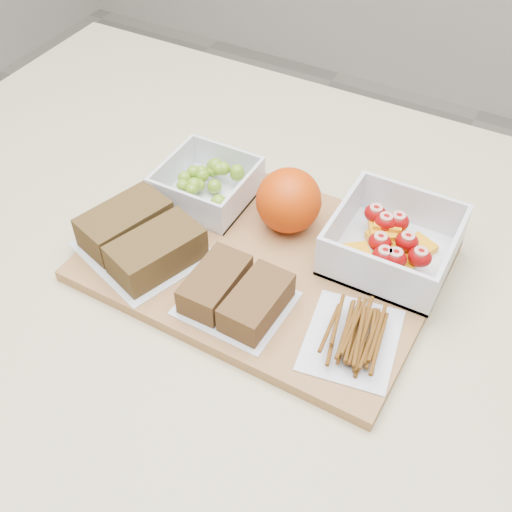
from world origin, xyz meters
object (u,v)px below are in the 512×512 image
Objects in this scene: orange at (289,201)px; pretzel_bag at (353,333)px; sandwich_bag_center at (236,294)px; sandwich_bag_left at (141,238)px; cutting_board at (263,261)px; grape_container at (209,184)px; fruit_container at (392,244)px.

pretzel_bag is (0.15, -0.14, -0.03)m from orange.
sandwich_bag_center is 0.92× the size of pretzel_bag.
sandwich_bag_left is 0.15m from sandwich_bag_center.
cutting_board is 0.14m from grape_container.
fruit_container reaches higher than sandwich_bag_center.
orange reaches higher than sandwich_bag_center.
cutting_board is 0.16m from fruit_container.
sandwich_bag_center is (0.15, -0.02, -0.00)m from sandwich_bag_left.
cutting_board is 2.32× the size of sandwich_bag_left.
sandwich_bag_left is at bearing -137.27° from orange.
sandwich_bag_left is (-0.14, -0.13, -0.02)m from orange.
grape_container is 0.87× the size of pretzel_bag.
sandwich_bag_left is at bearing 171.98° from sandwich_bag_center.
sandwich_bag_center is at bearing -129.74° from fruit_container.
sandwich_bag_center is (0.01, -0.15, -0.02)m from orange.
pretzel_bag is at bearing -23.29° from cutting_board.
cutting_board is 3.12× the size of pretzel_bag.
sandwich_bag_left reaches higher than sandwich_bag_center.
cutting_board is 3.58× the size of grape_container.
fruit_container is 1.17× the size of sandwich_bag_center.
sandwich_bag_center is (0.13, -0.15, -0.00)m from grape_container.
sandwich_bag_left is (-0.02, -0.13, 0.00)m from grape_container.
grape_container is 0.30m from pretzel_bag.
orange is 0.19m from sandwich_bag_left.
sandwich_bag_left is at bearing 178.89° from pretzel_bag.
orange is (-0.14, -0.01, 0.02)m from fruit_container.
pretzel_bag is at bearing -26.97° from grape_container.
grape_container reaches higher than cutting_board.
fruit_container reaches higher than pretzel_bag.
fruit_container is (0.26, 0.01, 0.00)m from grape_container.
pretzel_bag is at bearing -1.11° from sandwich_bag_left.
sandwich_bag_left is 1.34× the size of pretzel_bag.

